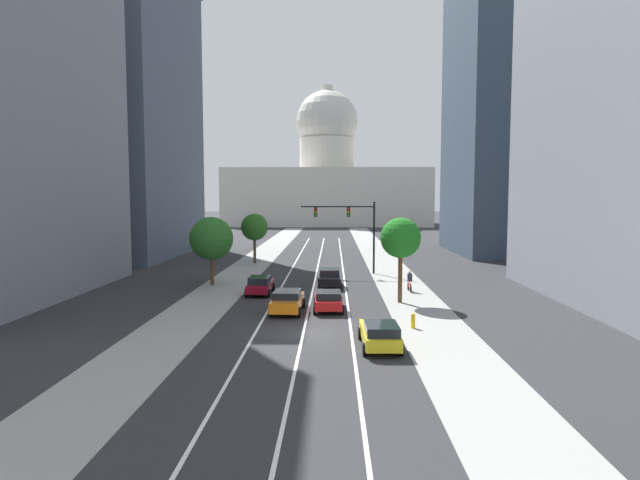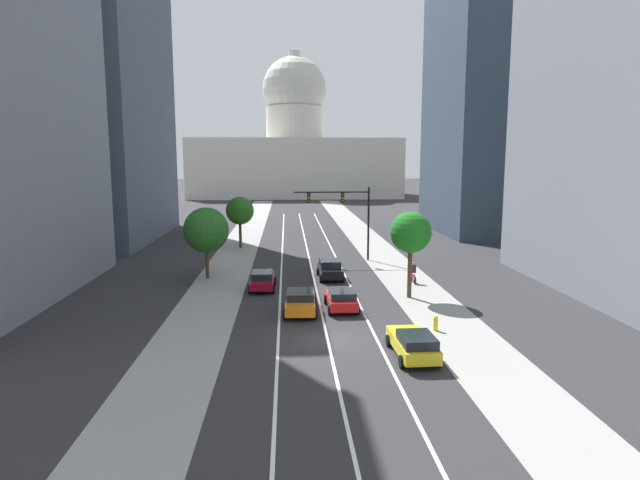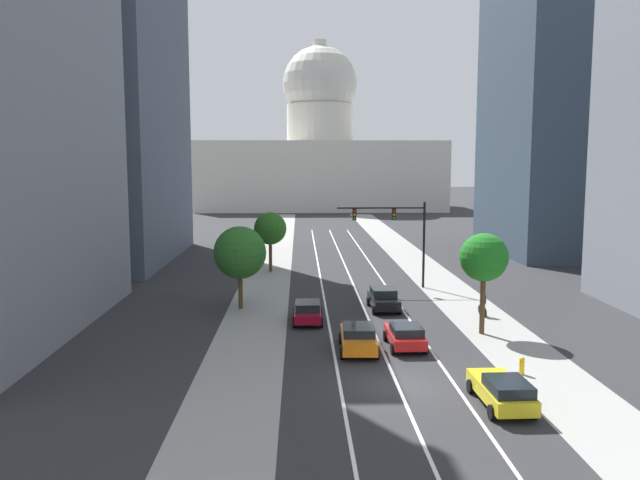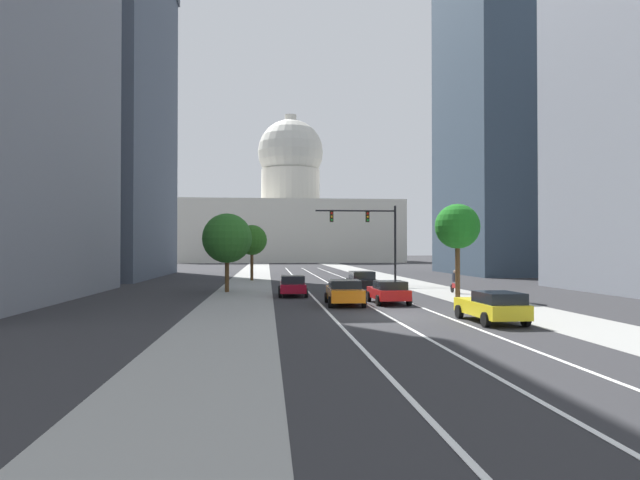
% 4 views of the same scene
% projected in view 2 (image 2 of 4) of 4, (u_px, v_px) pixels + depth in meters
% --- Properties ---
extents(ground_plane, '(400.00, 400.00, 0.00)m').
position_uv_depth(ground_plane, '(304.00, 237.00, 69.70)').
color(ground_plane, '#2B2B2D').
extents(sidewalk_left, '(4.36, 130.00, 0.01)m').
position_uv_depth(sidewalk_left, '(241.00, 244.00, 64.30)').
color(sidewalk_left, gray).
rests_on(sidewalk_left, ground).
extents(sidewalk_right, '(4.36, 130.00, 0.01)m').
position_uv_depth(sidewalk_right, '(370.00, 243.00, 65.22)').
color(sidewalk_right, gray).
rests_on(sidewalk_right, ground).
extents(lane_stripe_left, '(0.16, 90.00, 0.01)m').
position_uv_depth(lane_stripe_left, '(282.00, 259.00, 54.72)').
color(lane_stripe_left, white).
rests_on(lane_stripe_left, ground).
extents(lane_stripe_center, '(0.16, 90.00, 0.01)m').
position_uv_depth(lane_stripe_center, '(309.00, 259.00, 54.89)').
color(lane_stripe_center, white).
rests_on(lane_stripe_center, ground).
extents(lane_stripe_right, '(0.16, 90.00, 0.01)m').
position_uv_depth(lane_stripe_right, '(336.00, 258.00, 55.06)').
color(lane_stripe_right, white).
rests_on(lane_stripe_right, ground).
extents(office_tower_far_left, '(14.42, 27.09, 38.70)m').
position_uv_depth(office_tower_far_left, '(94.00, 80.00, 65.83)').
color(office_tower_far_left, '#4C5666').
rests_on(office_tower_far_left, ground).
extents(office_tower_far_right, '(17.94, 21.07, 42.42)m').
position_uv_depth(office_tower_far_right, '(505.00, 74.00, 72.82)').
color(office_tower_far_right, '#334251').
rests_on(office_tower_far_right, ground).
extents(capitol_building, '(53.45, 27.75, 37.40)m').
position_uv_depth(capitol_building, '(295.00, 153.00, 144.26)').
color(capitol_building, beige).
rests_on(capitol_building, ground).
extents(car_crimson, '(2.00, 4.37, 1.45)m').
position_uv_depth(car_crimson, '(263.00, 280.00, 42.03)').
color(car_crimson, maroon).
rests_on(car_crimson, ground).
extents(car_orange, '(2.24, 4.65, 1.49)m').
position_uv_depth(car_orange, '(300.00, 301.00, 35.66)').
color(car_orange, orange).
rests_on(car_orange, ground).
extents(car_black, '(2.14, 4.15, 1.57)m').
position_uv_depth(car_black, '(330.00, 269.00, 45.82)').
color(car_black, black).
rests_on(car_black, ground).
extents(car_red, '(2.11, 4.11, 1.39)m').
position_uv_depth(car_red, '(341.00, 299.00, 36.40)').
color(car_red, red).
rests_on(car_red, ground).
extents(car_yellow, '(2.09, 4.59, 1.43)m').
position_uv_depth(car_yellow, '(413.00, 343.00, 27.60)').
color(car_yellow, yellow).
rests_on(car_yellow, ground).
extents(traffic_signal_mast, '(7.45, 0.39, 7.26)m').
position_uv_depth(traffic_signal_mast, '(346.00, 208.00, 53.28)').
color(traffic_signal_mast, black).
rests_on(traffic_signal_mast, ground).
extents(fire_hydrant, '(0.26, 0.35, 0.91)m').
position_uv_depth(fire_hydrant, '(436.00, 323.00, 31.97)').
color(fire_hydrant, yellow).
rests_on(fire_hydrant, ground).
extents(cyclist, '(0.37, 1.70, 1.72)m').
position_uv_depth(cyclist, '(413.00, 273.00, 44.16)').
color(cyclist, black).
rests_on(cyclist, ground).
extents(street_tree_near_right, '(2.97, 2.97, 6.28)m').
position_uv_depth(street_tree_near_right, '(411.00, 233.00, 38.97)').
color(street_tree_near_right, '#51381E').
rests_on(street_tree_near_right, ground).
extents(street_tree_mid_left, '(3.80, 3.80, 6.02)m').
position_uv_depth(street_tree_mid_left, '(206.00, 230.00, 45.39)').
color(street_tree_mid_left, '#51381E').
rests_on(street_tree_mid_left, ground).
extents(street_tree_near_left, '(3.13, 3.13, 5.79)m').
position_uv_depth(street_tree_near_left, '(240.00, 211.00, 61.01)').
color(street_tree_near_left, '#51381E').
rests_on(street_tree_near_left, ground).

